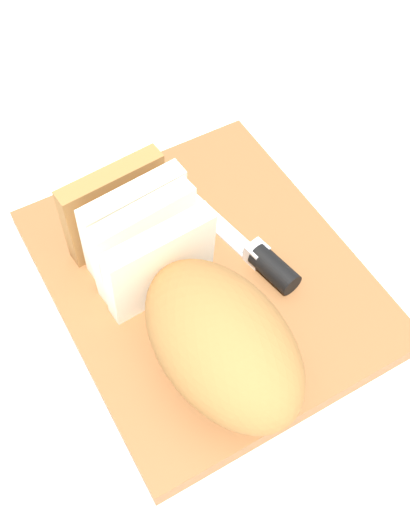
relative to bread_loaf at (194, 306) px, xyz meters
The scene contains 7 objects.
ground_plane 0.11m from the bread_loaf, 39.63° to the right, with size 3.00×3.00×0.00m, color silver.
cutting_board 0.10m from the bread_loaf, 39.63° to the right, with size 0.37×0.31×0.02m, color brown.
bread_loaf is the anchor object (origin of this frame).
bread_knife 0.12m from the bread_loaf, 67.54° to the right, with size 0.25×0.06×0.03m.
crumb_near_knife 0.07m from the bread_loaf, 64.05° to the right, with size 0.00×0.00×0.00m, color #A8753D.
crumb_near_loaf 0.07m from the bread_loaf, 34.10° to the left, with size 0.01×0.01×0.01m, color #A8753D.
crumb_stray_left 0.07m from the bread_loaf, 56.77° to the right, with size 0.01×0.01×0.01m, color #A8753D.
Camera 1 is at (-0.32, 0.20, 0.59)m, focal length 44.53 mm.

